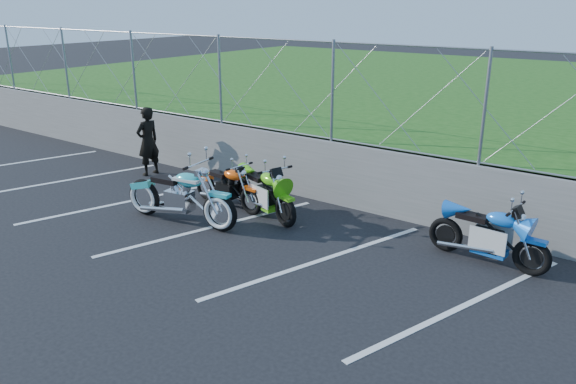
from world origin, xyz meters
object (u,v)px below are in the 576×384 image
Objects in this scene: naked_orange at (228,188)px; person_standing at (148,141)px; sportbike_green at (265,194)px; cruiser_turquoise at (182,198)px; sportbike_blue at (489,237)px.

naked_orange is 3.16m from person_standing.
person_standing is at bearing -170.11° from sportbike_green.
naked_orange is (0.13, 1.15, -0.10)m from cruiser_turquoise.
sportbike_green is (1.05, 1.19, -0.05)m from cruiser_turquoise.
cruiser_turquoise is 3.44m from person_standing.
naked_orange is at bearing 75.66° from cruiser_turquoise.
sportbike_green reaches higher than naked_orange.
naked_orange is at bearing -159.95° from sportbike_green.
sportbike_blue is at bearing 9.81° from cruiser_turquoise.
cruiser_turquoise is 1.59m from sportbike_green.
person_standing is at bearing 141.49° from cruiser_turquoise.
sportbike_green is 4.05m from person_standing.
sportbike_blue is (5.08, 0.51, 0.04)m from naked_orange.
person_standing is (-2.94, 1.74, 0.32)m from cruiser_turquoise.
sportbike_blue is (4.16, 0.47, -0.01)m from sportbike_green.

